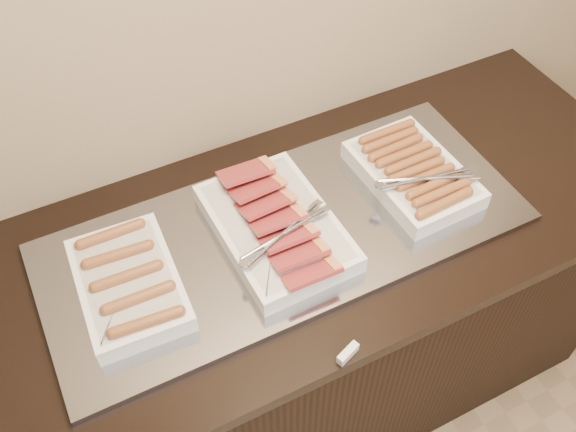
% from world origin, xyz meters
% --- Properties ---
extents(counter, '(2.06, 0.76, 0.90)m').
position_xyz_m(counter, '(0.00, 2.13, 0.45)').
color(counter, black).
rests_on(counter, ground).
extents(warming_tray, '(1.20, 0.50, 0.02)m').
position_xyz_m(warming_tray, '(0.00, 2.13, 0.91)').
color(warming_tray, '#8F919C').
rests_on(warming_tray, counter).
extents(dish_left, '(0.23, 0.34, 0.07)m').
position_xyz_m(dish_left, '(-0.39, 2.13, 0.95)').
color(dish_left, silver).
rests_on(dish_left, warming_tray).
extents(dish_center, '(0.28, 0.42, 0.09)m').
position_xyz_m(dish_center, '(-0.02, 2.13, 0.95)').
color(dish_center, silver).
rests_on(dish_center, warming_tray).
extents(dish_right, '(0.27, 0.35, 0.08)m').
position_xyz_m(dish_right, '(0.38, 2.13, 0.95)').
color(dish_right, silver).
rests_on(dish_right, warming_tray).
extents(label_holder, '(0.06, 0.04, 0.02)m').
position_xyz_m(label_holder, '(-0.03, 1.77, 0.91)').
color(label_holder, silver).
rests_on(label_holder, counter).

